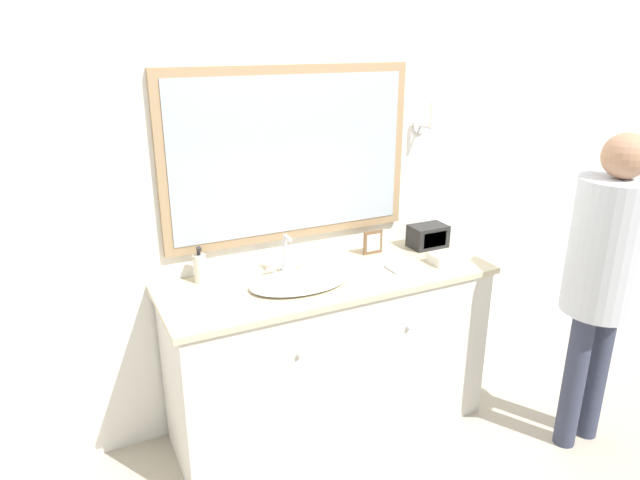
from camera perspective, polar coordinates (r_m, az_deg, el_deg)
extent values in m
plane|color=#B2A893|center=(3.09, 3.74, -21.11)|extent=(14.00, 14.00, 0.00)
cube|color=white|center=(3.00, -1.79, 5.45)|extent=(8.00, 0.06, 2.55)
cube|color=#997A56|center=(2.88, -3.06, 8.48)|extent=(1.32, 0.04, 0.87)
cube|color=#9EA8B2|center=(2.87, -2.90, 8.41)|extent=(1.23, 0.01, 0.78)
cylinder|color=silver|center=(3.26, 9.97, 11.23)|extent=(0.09, 0.01, 0.09)
cylinder|color=silver|center=(3.22, 10.50, 11.09)|extent=(0.02, 0.10, 0.02)
cylinder|color=white|center=(3.17, 11.11, 12.20)|extent=(0.02, 0.02, 0.14)
cube|color=beige|center=(3.06, 0.91, -11.51)|extent=(1.63, 0.55, 0.86)
cube|color=#C6B793|center=(2.86, 0.96, -3.90)|extent=(1.69, 0.59, 0.03)
sphere|color=silver|center=(2.61, -2.06, -11.45)|extent=(0.02, 0.02, 0.02)
sphere|color=silver|center=(2.86, 8.93, -8.64)|extent=(0.02, 0.02, 0.02)
ellipsoid|color=white|center=(2.75, -2.06, -4.15)|extent=(0.50, 0.31, 0.03)
cylinder|color=silver|center=(2.90, -3.46, -2.93)|extent=(0.06, 0.06, 0.03)
cylinder|color=silver|center=(2.86, -3.50, -1.12)|extent=(0.02, 0.02, 0.17)
cylinder|color=silver|center=(2.80, -3.26, 0.24)|extent=(0.02, 0.07, 0.02)
cylinder|color=white|center=(2.87, -4.85, -2.90)|extent=(0.06, 0.02, 0.02)
cylinder|color=white|center=(2.92, -2.11, -2.41)|extent=(0.06, 0.02, 0.02)
cylinder|color=beige|center=(2.82, -11.92, -2.81)|extent=(0.06, 0.06, 0.14)
cylinder|color=black|center=(2.78, -12.05, -1.13)|extent=(0.02, 0.02, 0.04)
cube|color=black|center=(2.77, -12.01, -0.88)|extent=(0.02, 0.03, 0.01)
cube|color=black|center=(3.28, 10.73, 0.39)|extent=(0.21, 0.14, 0.13)
cube|color=black|center=(3.23, 11.40, 0.05)|extent=(0.15, 0.01, 0.09)
cube|color=brown|center=(3.13, 5.31, -0.23)|extent=(0.11, 0.01, 0.13)
cube|color=beige|center=(3.12, 5.38, -0.26)|extent=(0.08, 0.00, 0.10)
cube|color=silver|center=(3.09, 12.68, -1.71)|extent=(0.20, 0.11, 0.05)
cube|color=silver|center=(2.98, 8.38, -2.70)|extent=(0.17, 0.12, 0.01)
cylinder|color=#33384C|center=(3.22, 24.05, -12.71)|extent=(0.11, 0.11, 0.76)
cylinder|color=#33384C|center=(3.34, 25.91, -11.85)|extent=(0.11, 0.11, 0.76)
cylinder|color=silver|center=(2.99, 26.93, -0.64)|extent=(0.36, 0.36, 0.66)
sphere|color=#A87A5B|center=(2.89, 28.26, 7.42)|extent=(0.21, 0.21, 0.21)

